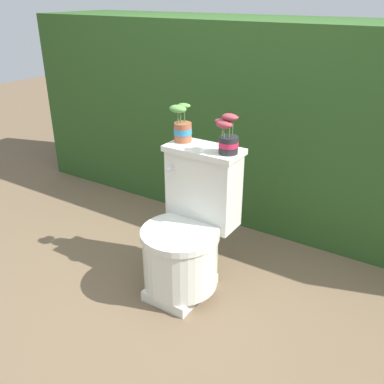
# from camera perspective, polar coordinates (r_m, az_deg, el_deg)

# --- Properties ---
(ground_plane) EXTENTS (12.00, 12.00, 0.00)m
(ground_plane) POSITION_cam_1_polar(r_m,az_deg,el_deg) (2.51, -1.83, -12.17)
(ground_plane) COLOR brown
(hedge_backdrop) EXTENTS (3.79, 0.78, 1.36)m
(hedge_backdrop) POSITION_cam_1_polar(r_m,az_deg,el_deg) (3.16, 10.38, 9.37)
(hedge_backdrop) COLOR #284C1E
(hedge_backdrop) RESTS_ON ground
(toilet) EXTENTS (0.42, 0.55, 0.78)m
(toilet) POSITION_cam_1_polar(r_m,az_deg,el_deg) (2.33, -0.47, -5.62)
(toilet) COLOR silver
(toilet) RESTS_ON ground
(potted_plant_left) EXTENTS (0.11, 0.11, 0.20)m
(potted_plant_left) POSITION_cam_1_polar(r_m,az_deg,el_deg) (2.32, -1.34, 8.79)
(potted_plant_left) COLOR #9E5638
(potted_plant_left) RESTS_ON toilet
(potted_plant_midleft) EXTENTS (0.13, 0.11, 0.21)m
(potted_plant_midleft) POSITION_cam_1_polar(r_m,az_deg,el_deg) (2.14, 4.80, 7.32)
(potted_plant_midleft) COLOR #262628
(potted_plant_midleft) RESTS_ON toilet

